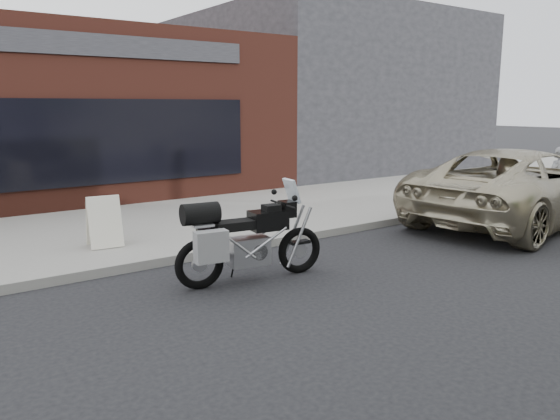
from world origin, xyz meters
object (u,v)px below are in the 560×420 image
object	(u,v)px
motorcycle	(243,240)
minivan	(518,186)
sandwich_sign	(104,221)
pedestrian	(556,180)

from	to	relation	value
motorcycle	minivan	xyz separation A→B (m)	(7.01, 0.00, 0.18)
minivan	sandwich_sign	distance (m)	8.59
motorcycle	sandwich_sign	distance (m)	2.93
motorcycle	minivan	bearing A→B (deg)	7.53
motorcycle	sandwich_sign	xyz separation A→B (m)	(-1.14, 2.70, -0.05)
pedestrian	sandwich_sign	bearing A→B (deg)	-11.34
minivan	pedestrian	world-z (taller)	minivan
pedestrian	sandwich_sign	distance (m)	10.35
motorcycle	sandwich_sign	world-z (taller)	motorcycle
minivan	sandwich_sign	size ratio (longest dim) A/B	6.74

